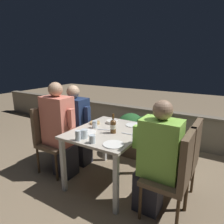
{
  "coord_description": "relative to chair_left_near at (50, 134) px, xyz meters",
  "views": [
    {
      "loc": [
        1.25,
        -1.98,
        1.58
      ],
      "look_at": [
        0.0,
        0.07,
        0.94
      ],
      "focal_mm": 32.0,
      "sensor_mm": 36.0,
      "label": 1
    }
  ],
  "objects": [
    {
      "name": "plate_0",
      "position": [
        1.16,
        -0.17,
        0.17
      ],
      "size": [
        0.22,
        0.22,
        0.01
      ],
      "color": "white",
      "rests_on": "dining_table"
    },
    {
      "name": "glass_cup_0",
      "position": [
        0.78,
        -0.19,
        0.22
      ],
      "size": [
        0.08,
        0.08,
        0.1
      ],
      "color": "silver",
      "rests_on": "dining_table"
    },
    {
      "name": "bowl_0",
      "position": [
        0.77,
        0.44,
        0.19
      ],
      "size": [
        0.16,
        0.16,
        0.04
      ],
      "color": "silver",
      "rests_on": "dining_table"
    },
    {
      "name": "beer_bottle",
      "position": [
        0.97,
        0.12,
        0.26
      ],
      "size": [
        0.07,
        0.07,
        0.24
      ],
      "color": "brown",
      "rests_on": "dining_table"
    },
    {
      "name": "ground_plane",
      "position": [
        0.88,
        0.17,
        -0.55
      ],
      "size": [
        16.0,
        16.0,
        0.0
      ],
      "primitive_type": "plane",
      "color": "#847056"
    },
    {
      "name": "person_coral_top",
      "position": [
        0.2,
        0.0,
        0.1
      ],
      "size": [
        0.49,
        0.26,
        1.29
      ],
      "color": "#282833",
      "rests_on": "ground_plane"
    },
    {
      "name": "planter_hedge",
      "position": [
        1.05,
        1.06,
        -0.16
      ],
      "size": [
        1.06,
        0.47,
        0.71
      ],
      "color": "brown",
      "rests_on": "ground_plane"
    },
    {
      "name": "person_navy_jumper",
      "position": [
        0.17,
        0.37,
        0.06
      ],
      "size": [
        0.49,
        0.26,
        1.21
      ],
      "color": "#282833",
      "rests_on": "ground_plane"
    },
    {
      "name": "chair_right_far",
      "position": [
        1.79,
        0.32,
        0.0
      ],
      "size": [
        0.43,
        0.42,
        0.94
      ],
      "color": "brown",
      "rests_on": "ground_plane"
    },
    {
      "name": "fork_1",
      "position": [
        1.15,
        0.18,
        0.17
      ],
      "size": [
        0.17,
        0.03,
        0.01
      ],
      "color": "silver",
      "rests_on": "dining_table"
    },
    {
      "name": "plate_1",
      "position": [
        0.71,
        -0.03,
        0.17
      ],
      "size": [
        0.2,
        0.2,
        0.01
      ],
      "color": "white",
      "rests_on": "dining_table"
    },
    {
      "name": "glass_cup_1",
      "position": [
        0.94,
        -0.25,
        0.21
      ],
      "size": [
        0.07,
        0.07,
        0.09
      ],
      "color": "silver",
      "rests_on": "dining_table"
    },
    {
      "name": "plate_2",
      "position": [
        1.06,
        0.5,
        0.17
      ],
      "size": [
        0.2,
        0.2,
        0.01
      ],
      "color": "white",
      "rests_on": "dining_table"
    },
    {
      "name": "dining_table",
      "position": [
        0.88,
        0.17,
        0.07
      ],
      "size": [
        0.83,
        1.0,
        0.72
      ],
      "color": "#BCB2A3",
      "rests_on": "ground_plane"
    },
    {
      "name": "parapet_wall",
      "position": [
        0.88,
        1.82,
        -0.23
      ],
      "size": [
        9.0,
        0.18,
        0.63
      ],
      "color": "gray",
      "rests_on": "ground_plane"
    },
    {
      "name": "fork_0",
      "position": [
        0.82,
        0.15,
        0.17
      ],
      "size": [
        0.17,
        0.08,
        0.01
      ],
      "color": "silver",
      "rests_on": "dining_table"
    },
    {
      "name": "glass_cup_2",
      "position": [
        0.68,
        0.16,
        0.22
      ],
      "size": [
        0.07,
        0.07,
        0.09
      ],
      "color": "silver",
      "rests_on": "dining_table"
    },
    {
      "name": "bowl_1",
      "position": [
        0.58,
        0.29,
        0.19
      ],
      "size": [
        0.14,
        0.14,
        0.03
      ],
      "color": "tan",
      "rests_on": "dining_table"
    },
    {
      "name": "chair_right_near",
      "position": [
        1.78,
        -0.04,
        0.0
      ],
      "size": [
        0.43,
        0.42,
        0.94
      ],
      "color": "brown",
      "rests_on": "ground_plane"
    },
    {
      "name": "chair_left_near",
      "position": [
        0.0,
        0.0,
        0.0
      ],
      "size": [
        0.43,
        0.42,
        0.94
      ],
      "color": "brown",
      "rests_on": "ground_plane"
    },
    {
      "name": "person_green_blouse",
      "position": [
        1.57,
        -0.04,
        0.06
      ],
      "size": [
        0.48,
        0.26,
        1.22
      ],
      "color": "#282833",
      "rests_on": "ground_plane"
    },
    {
      "name": "chair_left_far",
      "position": [
        -0.03,
        0.37,
        0.0
      ],
      "size": [
        0.43,
        0.42,
        0.94
      ],
      "color": "brown",
      "rests_on": "ground_plane"
    },
    {
      "name": "glass_cup_3",
      "position": [
        0.76,
        -0.27,
        0.22
      ],
      "size": [
        0.06,
        0.06,
        0.11
      ],
      "color": "silver",
      "rests_on": "dining_table"
    }
  ]
}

